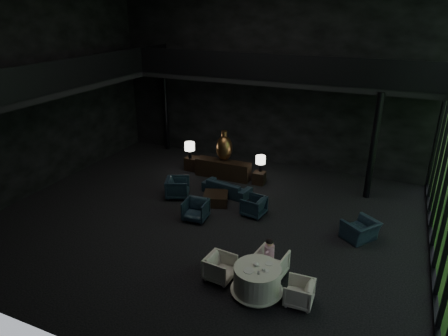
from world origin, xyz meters
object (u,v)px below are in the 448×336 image
at_px(table_lamp_right, 261,160).
at_px(sofa, 227,186).
at_px(table_lamp_left, 190,147).
at_px(child, 269,249).
at_px(dining_chair_west, 220,267).
at_px(lounge_armchair_south, 196,209).
at_px(side_table_right, 259,178).
at_px(dining_chair_north, 271,262).
at_px(coffee_table, 216,199).
at_px(bronze_urn, 224,148).
at_px(dining_table, 257,282).
at_px(console, 223,169).
at_px(lounge_armchair_east, 254,205).
at_px(window_armchair, 360,228).
at_px(side_table_left, 192,163).
at_px(lounge_armchair_west, 178,186).
at_px(dining_chair_east, 299,293).

xyz_separation_m(table_lamp_right, sofa, (-0.83, -1.50, -0.64)).
bearing_deg(table_lamp_left, child, -45.57).
bearing_deg(dining_chair_west, sofa, 26.88).
bearing_deg(dining_chair_west, lounge_armchair_south, 44.33).
relative_size(side_table_right, child, 0.86).
bearing_deg(dining_chair_north, coffee_table, -38.43).
bearing_deg(bronze_urn, dining_table, -59.80).
xyz_separation_m(console, side_table_right, (1.60, 0.02, -0.12)).
xyz_separation_m(sofa, child, (2.99, -4.02, 0.40)).
height_order(sofa, dining_table, dining_table).
xyz_separation_m(lounge_armchair_south, dining_chair_west, (2.06, -2.54, -0.05)).
xyz_separation_m(table_lamp_left, sofa, (2.37, -1.45, -0.77)).
relative_size(lounge_armchair_south, dining_chair_north, 0.97).
relative_size(table_lamp_left, lounge_armchair_east, 0.99).
distance_m(console, sofa, 1.58).
height_order(coffee_table, dining_chair_west, dining_chair_west).
relative_size(window_armchair, dining_chair_north, 1.08).
bearing_deg(console, table_lamp_right, 4.49).
bearing_deg(side_table_left, bronze_urn, -4.22).
height_order(console, lounge_armchair_south, lounge_armchair_south).
relative_size(console, window_armchair, 2.65).
distance_m(table_lamp_right, lounge_armchair_east, 2.82).
relative_size(table_lamp_left, dining_chair_west, 1.04).
height_order(side_table_right, sofa, sofa).
relative_size(lounge_armchair_west, dining_chair_east, 1.52).
xyz_separation_m(coffee_table, dining_chair_east, (4.09, -4.00, 0.11)).
xyz_separation_m(bronze_urn, coffee_table, (0.72, -2.41, -1.10)).
bearing_deg(window_armchair, dining_table, 6.36).
distance_m(window_armchair, dining_chair_west, 4.72).
xyz_separation_m(console, lounge_armchair_west, (-0.81, -2.39, 0.09)).
bearing_deg(side_table_left, window_armchair, -21.43).
xyz_separation_m(side_table_left, dining_chair_north, (5.45, -5.73, 0.12)).
bearing_deg(bronze_urn, coffee_table, -73.26).
distance_m(side_table_left, window_armchair, 7.99).
height_order(window_armchair, dining_chair_north, dining_chair_north).
height_order(table_lamp_left, lounge_armchair_east, table_lamp_left).
relative_size(side_table_left, lounge_armchair_east, 0.81).
xyz_separation_m(table_lamp_left, side_table_right, (3.20, -0.05, -0.86)).
bearing_deg(lounge_armchair_east, lounge_armchair_south, -48.61).
bearing_deg(sofa, dining_chair_west, 121.27).
relative_size(bronze_urn, coffee_table, 1.44).
xyz_separation_m(lounge_armchair_south, dining_chair_east, (4.20, -2.64, -0.10)).
xyz_separation_m(lounge_armchair_east, dining_chair_east, (2.52, -3.74, -0.06)).
relative_size(table_lamp_left, child, 1.24).
xyz_separation_m(side_table_left, lounge_armchair_west, (0.79, -2.64, 0.17)).
relative_size(side_table_right, dining_chair_west, 0.72).
bearing_deg(dining_table, dining_chair_north, 82.87).
relative_size(table_lamp_left, table_lamp_right, 1.10).
height_order(console, dining_chair_north, dining_chair_north).
relative_size(table_lamp_right, dining_chair_west, 0.95).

